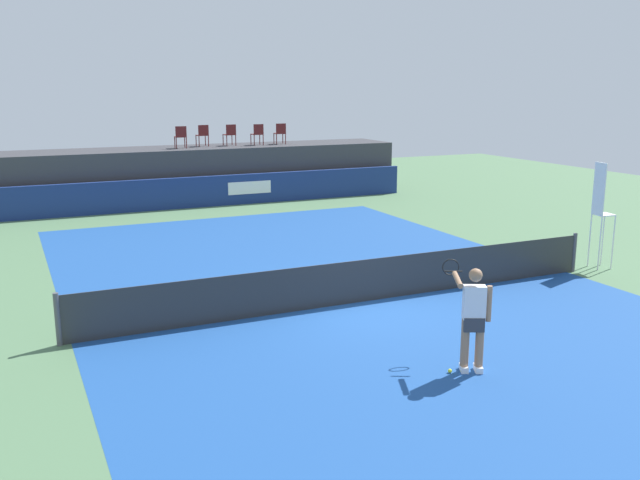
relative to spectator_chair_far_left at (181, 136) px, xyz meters
name	(u,v)px	position (x,y,z in m)	size (l,w,h in m)	color
ground_plane	(305,270)	(0.23, -11.93, -2.69)	(48.00, 48.00, 0.00)	#4C704C
court_inner	(359,302)	(0.23, -14.93, -2.69)	(12.00, 22.00, 0.00)	#1C478C
sponsor_wall	(198,192)	(0.24, -1.43, -2.09)	(18.00, 0.22, 1.20)	navy
spectator_platform	(186,174)	(0.23, 0.37, -1.59)	(18.00, 2.80, 2.20)	#38383D
spectator_chair_far_left	(181,136)	(0.00, 0.00, 0.00)	(0.47, 0.47, 0.89)	#561919
spectator_chair_left	(203,134)	(1.05, 0.53, 0.00)	(0.46, 0.46, 0.89)	#561919
spectator_chair_center	(230,134)	(2.19, 0.40, 0.00)	(0.48, 0.48, 0.89)	#561919
spectator_chair_right	(258,133)	(3.33, 0.16, 0.00)	(0.45, 0.45, 0.89)	#561919
spectator_chair_far_right	(280,133)	(4.40, 0.27, 0.00)	(0.47, 0.47, 0.89)	#561919
umpire_chair	(601,208)	(7.24, -14.91, -1.11)	(0.50, 0.50, 2.76)	white
tennis_net	(359,281)	(0.23, -14.93, -2.22)	(12.40, 0.02, 0.95)	#2D2D2D
net_post_near	(58,319)	(-5.97, -14.93, -2.19)	(0.10, 0.10, 1.00)	#4C4C51
net_post_far	(574,252)	(6.43, -14.93, -2.19)	(0.10, 0.10, 1.00)	#4C4C51
tennis_player	(473,316)	(0.17, -19.02, -1.73)	(0.63, 1.26, 1.77)	white
tennis_ball	(450,371)	(-0.20, -18.96, -2.66)	(0.07, 0.07, 0.07)	#D8EA33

